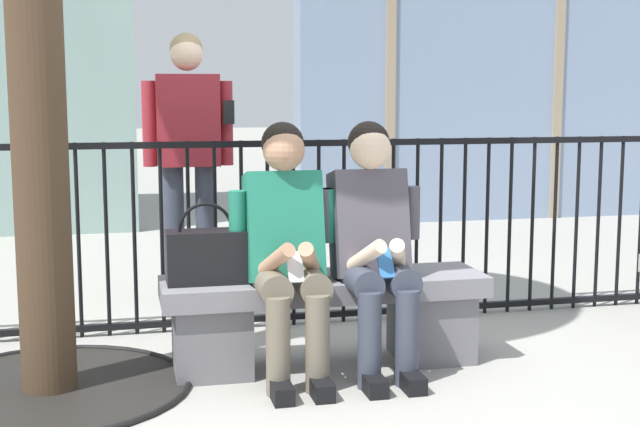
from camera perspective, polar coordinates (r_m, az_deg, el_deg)
ground_plane at (r=4.41m, az=0.29°, el=-9.87°), size 60.00×60.00×0.00m
stone_bench at (r=4.34m, az=0.30°, el=-6.45°), size 1.60×0.44×0.45m
seated_person_with_phone at (r=4.09m, az=-2.18°, el=-1.90°), size 0.52×0.66×1.21m
seated_person_companion at (r=4.19m, az=3.53°, el=-1.68°), size 0.52×0.66×1.21m
handbag_on_bench at (r=4.17m, az=-7.46°, el=-2.72°), size 0.38×0.18×0.39m
bystander_at_railing at (r=5.45m, az=-8.60°, el=4.17°), size 0.55×0.27×1.71m
plaza_railing at (r=5.03m, az=-1.75°, el=-1.24°), size 7.23×0.04×1.08m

